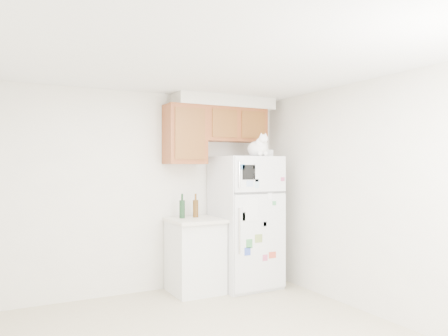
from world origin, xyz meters
TOP-DOWN VIEW (x-y plane):
  - room_shell at (0.12, 0.24)m, footprint 3.84×4.04m
  - refrigerator at (1.27, 1.61)m, footprint 0.76×0.78m
  - base_counter at (0.58, 1.68)m, footprint 0.64×0.64m
  - cat at (1.31, 1.35)m, footprint 0.29×0.42m
  - storage_box_back at (1.50, 1.69)m, footprint 0.19×0.15m
  - storage_box_front at (1.55, 1.54)m, footprint 0.16×0.13m
  - bottle_green at (0.44, 1.78)m, footprint 0.07×0.07m
  - bottle_amber at (0.63, 1.79)m, footprint 0.07×0.07m

SIDE VIEW (x-z plane):
  - base_counter at x=0.58m, z-range 0.00..0.92m
  - refrigerator at x=1.27m, z-range 0.00..1.70m
  - bottle_amber at x=0.63m, z-range 0.92..1.22m
  - bottle_green at x=0.44m, z-range 0.92..1.23m
  - room_shell at x=0.12m, z-range 0.41..2.93m
  - storage_box_front at x=1.55m, z-range 1.70..1.79m
  - storage_box_back at x=1.50m, z-range 1.70..1.80m
  - cat at x=1.31m, z-range 1.66..1.96m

